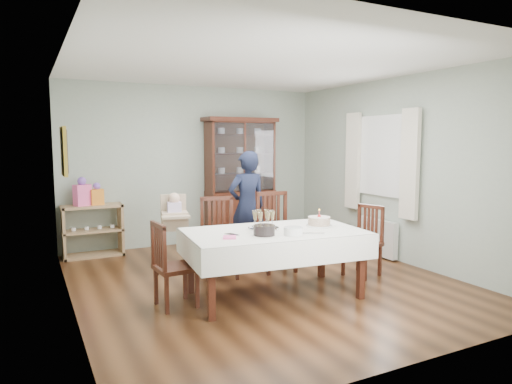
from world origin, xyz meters
TOP-DOWN VIEW (x-y plane):
  - floor at (0.00, 0.00)m, footprint 5.00×5.00m
  - room_shell at (0.00, 0.53)m, footprint 5.00×5.00m
  - dining_table at (-0.15, -0.58)m, footprint 2.10×1.34m
  - china_cabinet at (0.75, 2.26)m, footprint 1.30×0.48m
  - sideboard at (-1.75, 2.28)m, footprint 0.90×0.38m
  - picture_frame at (-2.22, 0.80)m, footprint 0.04×0.48m
  - window at (2.22, 0.30)m, footprint 0.04×1.02m
  - curtain_left at (2.16, -0.32)m, footprint 0.07×0.30m
  - curtain_right at (2.16, 0.92)m, footprint 0.07×0.30m
  - radiator at (2.16, 0.30)m, footprint 0.10×0.80m
  - chair_far_left at (-0.41, 0.42)m, footprint 0.55×0.55m
  - chair_far_right at (0.40, 0.35)m, footprint 0.54×0.54m
  - chair_end_left at (-1.27, -0.39)m, footprint 0.44×0.44m
  - chair_end_right at (1.29, -0.40)m, footprint 0.51×0.51m
  - woman at (0.25, 0.95)m, footprint 0.60×0.40m
  - high_chair at (-0.83, 1.02)m, footprint 0.56×0.56m
  - champagne_tray at (-0.22, -0.44)m, footprint 0.36×0.36m
  - birthday_cake at (0.46, -0.59)m, footprint 0.31×0.31m
  - plate_stack_dark at (-0.37, -0.75)m, footprint 0.29×0.29m
  - plate_stack_white at (-0.09, -0.88)m, footprint 0.26×0.26m
  - napkin_stack at (-0.76, -0.72)m, footprint 0.18×0.18m
  - cutlery at (-0.71, -0.58)m, footprint 0.14×0.17m
  - cake_knife at (0.13, -0.91)m, footprint 0.28×0.16m
  - gift_bag_pink at (-1.88, 2.26)m, footprint 0.27×0.23m
  - gift_bag_orange at (-1.67, 2.26)m, footprint 0.19×0.14m

SIDE VIEW (x-z plane):
  - floor at x=0.00m, z-range 0.00..0.00m
  - chair_end_left at x=-1.27m, z-range -0.19..0.73m
  - chair_end_right at x=1.29m, z-range -0.19..0.74m
  - radiator at x=2.16m, z-range 0.02..0.57m
  - chair_far_left at x=-0.41m, z-range -0.21..0.82m
  - chair_far_right at x=0.40m, z-range -0.21..0.85m
  - dining_table at x=-0.15m, z-range 0.00..0.76m
  - sideboard at x=-1.75m, z-range 0.00..0.80m
  - high_chair at x=-0.83m, z-range -0.12..0.95m
  - cutlery at x=-0.71m, z-range 0.76..0.77m
  - cake_knife at x=0.13m, z-range 0.76..0.77m
  - napkin_stack at x=-0.76m, z-range 0.76..0.78m
  - plate_stack_white at x=-0.09m, z-range 0.76..0.85m
  - woman at x=0.25m, z-range 0.00..1.63m
  - plate_stack_dark at x=-0.37m, z-range 0.76..0.87m
  - birthday_cake at x=0.46m, z-range 0.71..0.92m
  - champagne_tray at x=-0.22m, z-range 0.72..0.94m
  - gift_bag_orange at x=-1.67m, z-range 0.78..1.12m
  - gift_bag_pink at x=-1.88m, z-range 0.78..1.21m
  - china_cabinet at x=0.75m, z-range 0.04..2.21m
  - curtain_left at x=2.16m, z-range 0.67..2.23m
  - curtain_right at x=2.16m, z-range 0.67..2.23m
  - window at x=2.22m, z-range 0.94..2.16m
  - picture_frame at x=-2.22m, z-range 1.36..1.94m
  - room_shell at x=0.00m, z-range -0.80..4.20m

